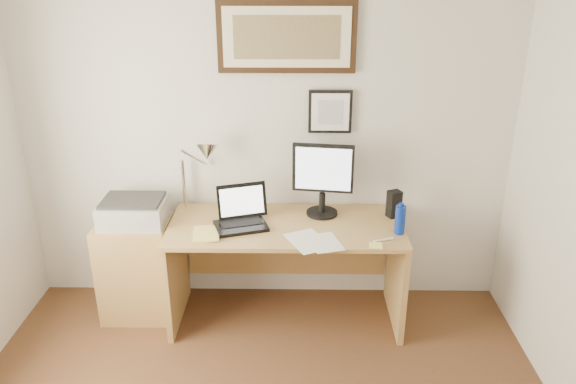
{
  "coord_description": "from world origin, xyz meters",
  "views": [
    {
      "loc": [
        0.22,
        -1.81,
        2.42
      ],
      "look_at": [
        0.17,
        1.43,
        1.07
      ],
      "focal_mm": 35.0,
      "sensor_mm": 36.0,
      "label": 1
    }
  ],
  "objects_px": {
    "book": "(193,235)",
    "side_cabinet": "(138,269)",
    "desk": "(286,249)",
    "water_bottle": "(400,220)",
    "lcd_monitor": "(323,176)",
    "laptop": "(241,217)",
    "printer": "(134,211)"
  },
  "relations": [
    {
      "from": "book",
      "to": "desk",
      "type": "bearing_deg",
      "value": 23.64
    },
    {
      "from": "water_bottle",
      "to": "desk",
      "type": "xyz_separation_m",
      "value": [
        -0.75,
        0.2,
        -0.33
      ]
    },
    {
      "from": "side_cabinet",
      "to": "book",
      "type": "distance_m",
      "value": 0.65
    },
    {
      "from": "water_bottle",
      "to": "printer",
      "type": "xyz_separation_m",
      "value": [
        -1.8,
        0.18,
        -0.03
      ]
    },
    {
      "from": "desk",
      "to": "laptop",
      "type": "height_order",
      "value": "laptop"
    },
    {
      "from": "desk",
      "to": "water_bottle",
      "type": "bearing_deg",
      "value": -15.25
    },
    {
      "from": "laptop",
      "to": "book",
      "type": "bearing_deg",
      "value": -149.67
    },
    {
      "from": "desk",
      "to": "lcd_monitor",
      "type": "distance_m",
      "value": 0.59
    },
    {
      "from": "lcd_monitor",
      "to": "laptop",
      "type": "bearing_deg",
      "value": -163.09
    },
    {
      "from": "side_cabinet",
      "to": "laptop",
      "type": "distance_m",
      "value": 0.89
    },
    {
      "from": "book",
      "to": "printer",
      "type": "height_order",
      "value": "printer"
    },
    {
      "from": "side_cabinet",
      "to": "laptop",
      "type": "xyz_separation_m",
      "value": [
        0.77,
        -0.05,
        0.44
      ]
    },
    {
      "from": "book",
      "to": "printer",
      "type": "relative_size",
      "value": 0.52
    },
    {
      "from": "lcd_monitor",
      "to": "printer",
      "type": "relative_size",
      "value": 1.18
    },
    {
      "from": "lcd_monitor",
      "to": "printer",
      "type": "xyz_separation_m",
      "value": [
        -1.3,
        -0.11,
        -0.22
      ]
    },
    {
      "from": "book",
      "to": "lcd_monitor",
      "type": "height_order",
      "value": "lcd_monitor"
    },
    {
      "from": "side_cabinet",
      "to": "laptop",
      "type": "bearing_deg",
      "value": -3.98
    },
    {
      "from": "side_cabinet",
      "to": "desk",
      "type": "height_order",
      "value": "desk"
    },
    {
      "from": "book",
      "to": "laptop",
      "type": "bearing_deg",
      "value": 30.33
    },
    {
      "from": "side_cabinet",
      "to": "printer",
      "type": "bearing_deg",
      "value": 22.55
    },
    {
      "from": "side_cabinet",
      "to": "water_bottle",
      "type": "bearing_deg",
      "value": -5.31
    },
    {
      "from": "laptop",
      "to": "desk",
      "type": "bearing_deg",
      "value": 16.28
    },
    {
      "from": "lcd_monitor",
      "to": "desk",
      "type": "bearing_deg",
      "value": -162.34
    },
    {
      "from": "book",
      "to": "printer",
      "type": "bearing_deg",
      "value": 152.22
    },
    {
      "from": "book",
      "to": "side_cabinet",
      "type": "bearing_deg",
      "value": 153.86
    },
    {
      "from": "desk",
      "to": "lcd_monitor",
      "type": "height_order",
      "value": "lcd_monitor"
    },
    {
      "from": "water_bottle",
      "to": "desk",
      "type": "distance_m",
      "value": 0.84
    },
    {
      "from": "desk",
      "to": "lcd_monitor",
      "type": "relative_size",
      "value": 3.08
    },
    {
      "from": "water_bottle",
      "to": "laptop",
      "type": "relative_size",
      "value": 0.49
    },
    {
      "from": "side_cabinet",
      "to": "book",
      "type": "height_order",
      "value": "book"
    },
    {
      "from": "side_cabinet",
      "to": "desk",
      "type": "relative_size",
      "value": 0.46
    },
    {
      "from": "printer",
      "to": "water_bottle",
      "type": "bearing_deg",
      "value": -5.59
    }
  ]
}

